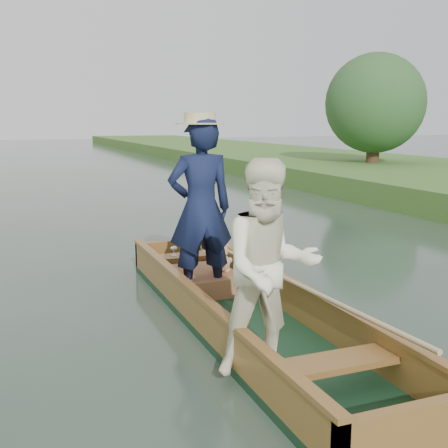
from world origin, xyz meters
name	(u,v)px	position (x,y,z in m)	size (l,w,h in m)	color
ground	(246,327)	(0.00, 0.00, 0.00)	(120.00, 120.00, 0.00)	#283D30
trees_far	(99,98)	(-0.12, 7.68, 2.51)	(22.10, 10.47, 4.39)	#47331E
punt	(234,264)	(-0.15, -0.05, 0.68)	(1.32, 5.00, 2.10)	#13331D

